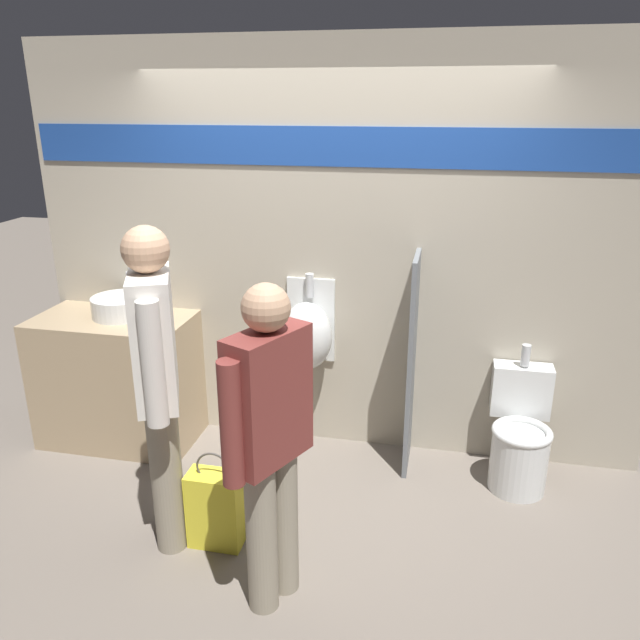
% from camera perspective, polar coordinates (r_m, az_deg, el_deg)
% --- Properties ---
extents(ground_plane, '(16.00, 16.00, 0.00)m').
position_cam_1_polar(ground_plane, '(4.13, -0.51, -14.65)').
color(ground_plane, '#70665B').
extents(display_wall, '(4.12, 0.07, 2.70)m').
position_cam_1_polar(display_wall, '(4.11, 1.25, 6.07)').
color(display_wall, '#B2A893').
rests_on(display_wall, ground_plane).
extents(sink_counter, '(1.06, 0.59, 0.92)m').
position_cam_1_polar(sink_counter, '(4.63, -17.97, -5.19)').
color(sink_counter, tan).
rests_on(sink_counter, ground_plane).
extents(sink_basin, '(0.39, 0.39, 0.28)m').
position_cam_1_polar(sink_basin, '(4.47, -17.75, 1.21)').
color(sink_basin, silver).
rests_on(sink_basin, sink_counter).
extents(cell_phone, '(0.07, 0.14, 0.01)m').
position_cam_1_polar(cell_phone, '(4.21, -15.63, -0.57)').
color(cell_phone, black).
rests_on(cell_phone, sink_counter).
extents(divider_near_counter, '(0.03, 0.40, 1.44)m').
position_cam_1_polar(divider_near_counter, '(4.04, 8.36, -4.07)').
color(divider_near_counter, slate).
rests_on(divider_near_counter, ground_plane).
extents(urinal_near_counter, '(0.34, 0.28, 1.24)m').
position_cam_1_polar(urinal_near_counter, '(4.15, -1.19, -1.45)').
color(urinal_near_counter, silver).
rests_on(urinal_near_counter, ground_plane).
extents(toilet, '(0.37, 0.53, 0.88)m').
position_cam_1_polar(toilet, '(4.17, 17.79, -10.27)').
color(toilet, silver).
rests_on(toilet, ground_plane).
extents(person_in_vest, '(0.33, 0.52, 1.61)m').
position_cam_1_polar(person_in_vest, '(2.86, -4.61, -10.66)').
color(person_in_vest, gray).
rests_on(person_in_vest, ground_plane).
extents(person_with_lanyard, '(0.36, 0.57, 1.76)m').
position_cam_1_polar(person_with_lanyard, '(3.31, -14.61, -5.17)').
color(person_with_lanyard, gray).
rests_on(person_with_lanyard, ground_plane).
extents(shopping_bag, '(0.29, 0.16, 0.57)m').
position_cam_1_polar(shopping_bag, '(3.58, -9.54, -16.62)').
color(shopping_bag, yellow).
rests_on(shopping_bag, ground_plane).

